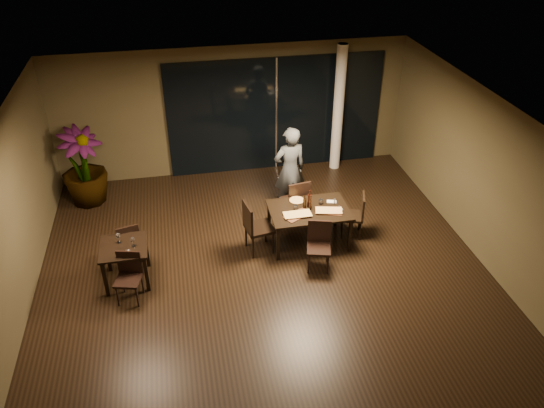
{
  "coord_description": "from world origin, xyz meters",
  "views": [
    {
      "loc": [
        -1.31,
        -7.27,
        6.2
      ],
      "look_at": [
        0.26,
        0.66,
        1.05
      ],
      "focal_mm": 35.0,
      "sensor_mm": 36.0,
      "label": 1
    }
  ],
  "objects_px": {
    "chair_main_near": "(319,242)",
    "chair_main_left": "(254,225)",
    "chair_main_right": "(356,213)",
    "main_table": "(309,213)",
    "potted_plant": "(83,167)",
    "side_table": "(124,252)",
    "chair_side_far": "(128,241)",
    "chair_side_near": "(129,274)",
    "bottle_a": "(305,202)",
    "bottle_c": "(309,199)",
    "chair_main_far": "(297,200)",
    "bottle_b": "(310,204)",
    "diner": "(290,170)"
  },
  "relations": [
    {
      "from": "chair_main_left",
      "to": "bottle_c",
      "type": "height_order",
      "value": "bottle_c"
    },
    {
      "from": "bottle_b",
      "to": "bottle_c",
      "type": "xyz_separation_m",
      "value": [
        0.01,
        0.1,
        0.05
      ]
    },
    {
      "from": "chair_main_left",
      "to": "chair_side_far",
      "type": "bearing_deg",
      "value": 77.35
    },
    {
      "from": "main_table",
      "to": "potted_plant",
      "type": "xyz_separation_m",
      "value": [
        -4.32,
        2.37,
        0.17
      ]
    },
    {
      "from": "chair_main_far",
      "to": "chair_side_far",
      "type": "distance_m",
      "value": 3.36
    },
    {
      "from": "potted_plant",
      "to": "bottle_b",
      "type": "xyz_separation_m",
      "value": [
        4.33,
        -2.37,
        0.03
      ]
    },
    {
      "from": "chair_main_near",
      "to": "bottle_b",
      "type": "xyz_separation_m",
      "value": [
        0.02,
        0.73,
        0.37
      ]
    },
    {
      "from": "chair_main_far",
      "to": "potted_plant",
      "type": "distance_m",
      "value": 4.58
    },
    {
      "from": "chair_main_near",
      "to": "chair_main_left",
      "type": "height_order",
      "value": "chair_main_left"
    },
    {
      "from": "chair_main_left",
      "to": "chair_side_far",
      "type": "height_order",
      "value": "chair_main_left"
    },
    {
      "from": "chair_side_far",
      "to": "chair_main_left",
      "type": "bearing_deg",
      "value": 163.39
    },
    {
      "from": "side_table",
      "to": "chair_side_near",
      "type": "distance_m",
      "value": 0.46
    },
    {
      "from": "main_table",
      "to": "diner",
      "type": "relative_size",
      "value": 0.8
    },
    {
      "from": "bottle_c",
      "to": "main_table",
      "type": "bearing_deg",
      "value": -102.85
    },
    {
      "from": "chair_main_near",
      "to": "potted_plant",
      "type": "bearing_deg",
      "value": 159.39
    },
    {
      "from": "chair_side_near",
      "to": "bottle_b",
      "type": "bearing_deg",
      "value": 29.77
    },
    {
      "from": "chair_main_left",
      "to": "chair_main_far",
      "type": "bearing_deg",
      "value": -62.78
    },
    {
      "from": "chair_main_left",
      "to": "bottle_a",
      "type": "distance_m",
      "value": 1.04
    },
    {
      "from": "chair_main_right",
      "to": "chair_side_near",
      "type": "height_order",
      "value": "chair_main_right"
    },
    {
      "from": "chair_main_right",
      "to": "bottle_b",
      "type": "relative_size",
      "value": 3.63
    },
    {
      "from": "chair_side_near",
      "to": "diner",
      "type": "relative_size",
      "value": 0.47
    },
    {
      "from": "main_table",
      "to": "bottle_a",
      "type": "bearing_deg",
      "value": 146.45
    },
    {
      "from": "potted_plant",
      "to": "side_table",
      "type": "bearing_deg",
      "value": -72.23
    },
    {
      "from": "chair_main_right",
      "to": "bottle_b",
      "type": "bearing_deg",
      "value": -69.66
    },
    {
      "from": "chair_side_far",
      "to": "bottle_c",
      "type": "relative_size",
      "value": 2.46
    },
    {
      "from": "chair_main_right",
      "to": "chair_side_far",
      "type": "height_order",
      "value": "chair_main_right"
    },
    {
      "from": "chair_main_near",
      "to": "bottle_a",
      "type": "relative_size",
      "value": 3.22
    },
    {
      "from": "chair_main_far",
      "to": "bottle_a",
      "type": "height_order",
      "value": "bottle_a"
    },
    {
      "from": "chair_side_far",
      "to": "side_table",
      "type": "bearing_deg",
      "value": 72.23
    },
    {
      "from": "potted_plant",
      "to": "bottle_a",
      "type": "xyz_separation_m",
      "value": [
        4.24,
        -2.31,
        0.04
      ]
    },
    {
      "from": "bottle_a",
      "to": "bottle_c",
      "type": "distance_m",
      "value": 0.12
    },
    {
      "from": "main_table",
      "to": "chair_main_far",
      "type": "relative_size",
      "value": 1.49
    },
    {
      "from": "chair_main_near",
      "to": "chair_side_near",
      "type": "distance_m",
      "value": 3.34
    },
    {
      "from": "side_table",
      "to": "bottle_b",
      "type": "distance_m",
      "value": 3.46
    },
    {
      "from": "diner",
      "to": "bottle_b",
      "type": "bearing_deg",
      "value": 86.02
    },
    {
      "from": "chair_side_near",
      "to": "bottle_c",
      "type": "relative_size",
      "value": 2.5
    },
    {
      "from": "main_table",
      "to": "chair_main_far",
      "type": "xyz_separation_m",
      "value": [
        -0.07,
        0.67,
        -0.11
      ]
    },
    {
      "from": "chair_main_far",
      "to": "chair_side_near",
      "type": "distance_m",
      "value": 3.63
    },
    {
      "from": "chair_main_near",
      "to": "bottle_a",
      "type": "bearing_deg",
      "value": 110.95
    },
    {
      "from": "chair_main_right",
      "to": "bottle_a",
      "type": "bearing_deg",
      "value": -73.03
    },
    {
      "from": "side_table",
      "to": "chair_main_left",
      "type": "height_order",
      "value": "chair_main_left"
    },
    {
      "from": "side_table",
      "to": "chair_side_near",
      "type": "height_order",
      "value": "chair_side_near"
    },
    {
      "from": "chair_main_left",
      "to": "bottle_a",
      "type": "height_order",
      "value": "chair_main_left"
    },
    {
      "from": "chair_main_near",
      "to": "chair_main_right",
      "type": "relative_size",
      "value": 0.99
    },
    {
      "from": "chair_main_left",
      "to": "chair_main_right",
      "type": "height_order",
      "value": "chair_main_left"
    },
    {
      "from": "bottle_b",
      "to": "bottle_c",
      "type": "relative_size",
      "value": 0.72
    },
    {
      "from": "chair_main_left",
      "to": "chair_side_near",
      "type": "relative_size",
      "value": 1.2
    },
    {
      "from": "main_table",
      "to": "chair_side_far",
      "type": "relative_size",
      "value": 1.74
    },
    {
      "from": "chair_main_right",
      "to": "bottle_c",
      "type": "distance_m",
      "value": 1.03
    },
    {
      "from": "main_table",
      "to": "chair_side_far",
      "type": "xyz_separation_m",
      "value": [
        -3.37,
        0.01,
        -0.19
      ]
    }
  ]
}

